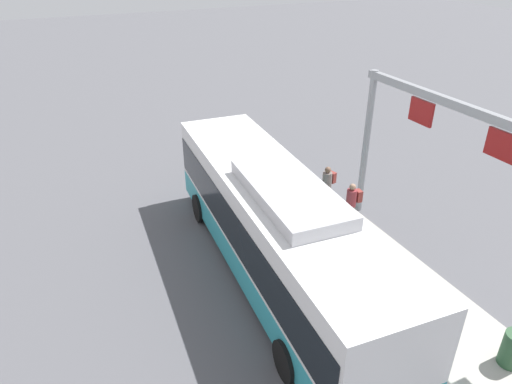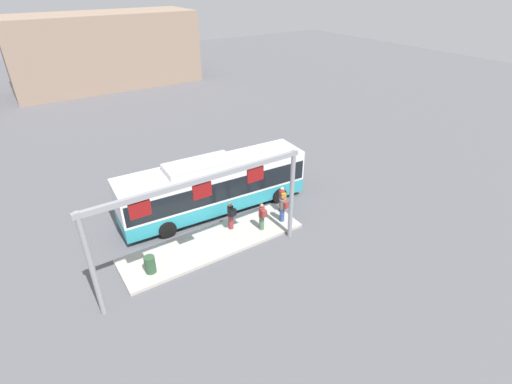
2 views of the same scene
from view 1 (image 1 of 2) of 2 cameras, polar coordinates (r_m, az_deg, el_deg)
The scene contains 8 objects.
ground_plane at distance 14.18m, azimuth 2.20°, elevation -10.19°, with size 120.00×120.00×0.00m, color #56565B.
platform_curb at distance 14.43m, azimuth 16.07°, elevation -10.30°, with size 10.00×2.80×0.16m, color #B2ADA3.
bus_main at distance 13.12m, azimuth 2.36°, elevation -4.01°, with size 11.49×3.17×3.46m.
person_boarding at distance 16.98m, azimuth 5.31°, elevation 0.97°, with size 0.41×0.57×1.67m.
person_waiting_near at distance 16.96m, azimuth 8.74°, elevation 0.71°, with size 0.45×0.59×1.67m.
person_waiting_mid at distance 15.94m, azimuth 11.66°, elevation -1.50°, with size 0.36×0.54×1.67m.
person_waiting_far at distance 14.46m, azimuth 11.56°, elevation -4.86°, with size 0.42×0.58×1.67m.
platform_sign_gantry at distance 13.00m, azimuth 27.33°, elevation 2.30°, with size 10.51×0.24×5.20m.
Camera 1 is at (-9.82, 5.13, 8.85)m, focal length 32.54 mm.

